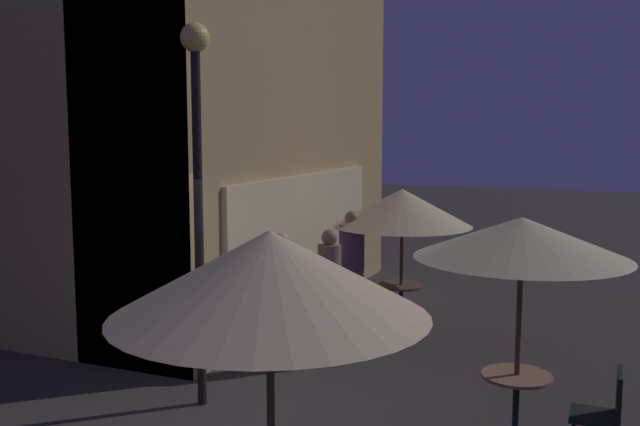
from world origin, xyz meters
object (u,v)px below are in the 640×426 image
Objects in this scene: patio_umbrella_0 at (270,275)px; patio_umbrella_2 at (402,208)px; patron_standing_3 at (329,295)px; patron_standing_2 at (352,275)px; cafe_table_1 at (516,400)px; patio_umbrella_1 at (522,239)px; street_lamp_near_corner at (197,149)px; cafe_chair_1 at (606,409)px; patron_standing_1 at (282,295)px; cafe_table_2 at (401,299)px; cafe_chair_2 at (359,291)px.

patio_umbrella_2 is at bearing 9.27° from patio_umbrella_0.
patron_standing_2 is at bearing -175.95° from patron_standing_3.
cafe_table_1 is 4.22m from patio_umbrella_2.
patio_umbrella_0 is at bearing 158.22° from cafe_table_1.
cafe_table_1 is 0.35× the size of patio_umbrella_1.
street_lamp_near_corner is 3.79m from patio_umbrella_2.
street_lamp_near_corner reaches higher than cafe_chair_1.
patio_umbrella_1 is 1.33× the size of patron_standing_1.
patron_standing_3 is (-1.65, 0.46, -0.97)m from patio_umbrella_2.
cafe_chair_1 is (0.08, -4.13, -2.24)m from street_lamp_near_corner.
street_lamp_near_corner is 1.92× the size of patio_umbrella_2.
street_lamp_near_corner reaches higher than cafe_table_2.
street_lamp_near_corner is at bearing -152.82° from patron_standing_1.
cafe_chair_2 is at bearing 21.26° from patron_standing_1.
patio_umbrella_2 is (3.39, 2.12, -0.17)m from patio_umbrella_1.
street_lamp_near_corner reaches higher than patio_umbrella_0.
street_lamp_near_corner reaches higher than patio_umbrella_1.
cafe_chair_1 is 0.50× the size of patron_standing_2.
street_lamp_near_corner is 5.24× the size of cafe_table_1.
cafe_chair_2 is (3.66, 2.87, -0.01)m from cafe_table_1.
patio_umbrella_0 is 1.39× the size of patron_standing_3.
cafe_chair_2 is 0.88m from patron_standing_2.
cafe_chair_1 is 1.08× the size of cafe_chair_2.
patron_standing_3 reaches higher than patron_standing_1.
cafe_chair_1 is (-3.38, -2.89, 0.05)m from cafe_table_2.
patio_umbrella_0 is 1.13× the size of patio_umbrella_2.
patio_umbrella_0 is (-2.78, 1.11, 1.63)m from cafe_table_1.
patio_umbrella_0 is at bearing 158.22° from patio_umbrella_1.
cafe_chair_1 reaches higher than cafe_chair_2.
patron_standing_2 reaches higher than cafe_chair_1.
patron_standing_1 is (-1.72, 1.11, 0.33)m from cafe_table_2.
patio_umbrella_1 is 2.60× the size of cafe_chair_2.
patio_umbrella_1 is 3.32m from patron_standing_3.
cafe_table_2 is 0.40× the size of patron_standing_2.
cafe_table_2 is 0.42× the size of patron_standing_3.
patio_umbrella_2 is at bearing 161.88° from patron_standing_3.
patron_standing_2 is at bearing 43.14° from cafe_table_1.
cafe_table_2 is 6.47m from patio_umbrella_0.
patron_standing_1 is 0.96× the size of patron_standing_3.
street_lamp_near_corner is at bearing 160.24° from patio_umbrella_2.
patron_standing_2 reaches higher than patron_standing_3.
street_lamp_near_corner is 3.57m from patron_standing_2.
patio_umbrella_2 is at bearing 32.02° from cafe_table_1.
patio_umbrella_0 is 2.82× the size of cafe_chair_2.
cafe_table_1 is 0.77m from cafe_chair_1.
street_lamp_near_corner reaches higher than patron_standing_1.
patron_standing_3 reaches higher than cafe_table_1.
patron_standing_2 is (2.97, -0.65, -1.88)m from street_lamp_near_corner.
cafe_chair_1 is at bearing 28.61° from patron_standing_2.
patron_standing_2 reaches higher than cafe_table_2.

